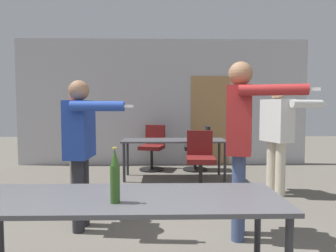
{
  "coord_description": "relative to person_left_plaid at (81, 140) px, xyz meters",
  "views": [
    {
      "loc": [
        -0.03,
        -1.5,
        1.34
      ],
      "look_at": [
        0.05,
        2.29,
        1.1
      ],
      "focal_mm": 32.0,
      "sensor_mm": 36.0,
      "label": 1
    }
  ],
  "objects": [
    {
      "name": "back_wall",
      "position": [
        0.93,
        3.7,
        0.45
      ],
      "size": [
        6.68,
        0.12,
        2.89
      ],
      "color": "#BCBCC1",
      "rests_on": "ground_plane"
    },
    {
      "name": "conference_table_near",
      "position": [
        0.63,
        -1.24,
        -0.31
      ],
      "size": [
        2.14,
        0.7,
        0.73
      ],
      "color": "#4C4C51",
      "rests_on": "ground_plane"
    },
    {
      "name": "conference_table_far",
      "position": [
        1.11,
        2.31,
        -0.32
      ],
      "size": [
        1.93,
        0.67,
        0.73
      ],
      "color": "#4C4C51",
      "rests_on": "ground_plane"
    },
    {
      "name": "person_left_plaid",
      "position": [
        0.0,
        0.0,
        0.0
      ],
      "size": [
        0.74,
        0.65,
        1.63
      ],
      "rotation": [
        0.0,
        0.0,
        -1.63
      ],
      "color": "#28282D",
      "rests_on": "ground_plane"
    },
    {
      "name": "person_near_casual",
      "position": [
        1.68,
        -0.26,
        0.11
      ],
      "size": [
        0.75,
        0.77,
        1.79
      ],
      "rotation": [
        0.0,
        0.0,
        -1.88
      ],
      "color": "#3D4C75",
      "rests_on": "ground_plane"
    },
    {
      "name": "person_right_polo",
      "position": [
        -0.46,
        1.51,
        0.01
      ],
      "size": [
        0.71,
        0.79,
        1.65
      ],
      "rotation": [
        0.0,
        0.0,
        -1.89
      ],
      "color": "slate",
      "rests_on": "ground_plane"
    },
    {
      "name": "person_center_tall",
      "position": [
        2.64,
        1.26,
        0.02
      ],
      "size": [
        0.92,
        0.67,
        1.68
      ],
      "rotation": [
        0.0,
        0.0,
        -1.23
      ],
      "color": "beige",
      "rests_on": "ground_plane"
    },
    {
      "name": "office_chair_mid_tucked",
      "position": [
        0.69,
        3.12,
        -0.53
      ],
      "size": [
        0.58,
        0.63,
        0.95
      ],
      "rotation": [
        0.0,
        0.0,
        2.86
      ],
      "color": "black",
      "rests_on": "ground_plane"
    },
    {
      "name": "office_chair_near_pushed",
      "position": [
        1.52,
        1.65,
        -0.54
      ],
      "size": [
        0.52,
        0.56,
        0.94
      ],
      "rotation": [
        0.0,
        0.0,
        3.09
      ],
      "color": "black",
      "rests_on": "ground_plane"
    },
    {
      "name": "office_chair_far_left",
      "position": [
        1.66,
        3.03,
        -0.54
      ],
      "size": [
        0.56,
        0.52,
        0.94
      ],
      "rotation": [
        0.0,
        0.0,
        1.53
      ],
      "color": "black",
      "rests_on": "ground_plane"
    },
    {
      "name": "beer_bottle",
      "position": [
        0.58,
        -1.37,
        -0.08
      ],
      "size": [
        0.06,
        0.06,
        0.36
      ],
      "color": "#2D511E",
      "rests_on": "conference_table_near"
    }
  ]
}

